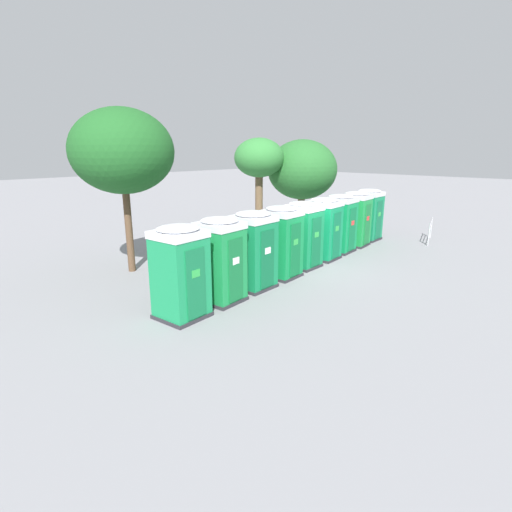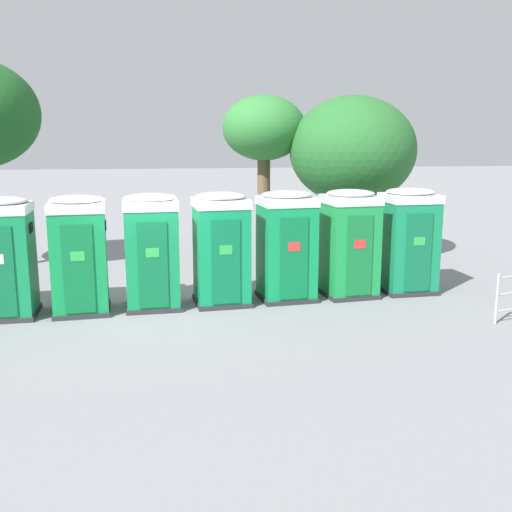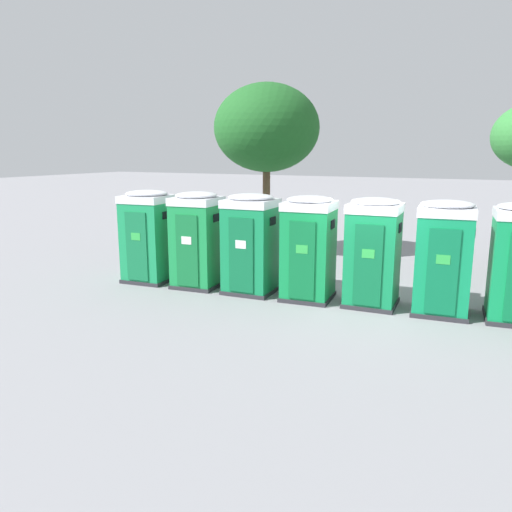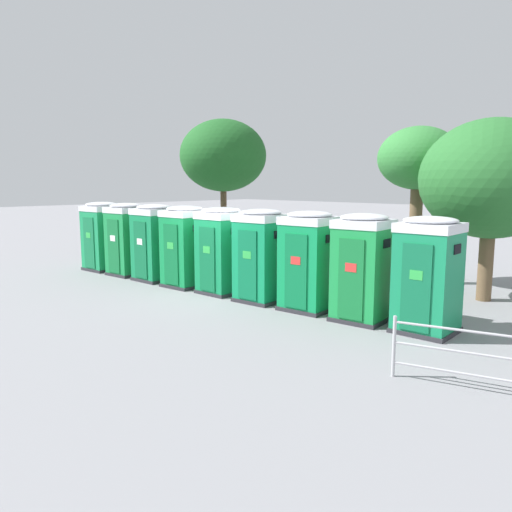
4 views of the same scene
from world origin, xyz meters
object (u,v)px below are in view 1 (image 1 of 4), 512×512
at_px(portapotty_4, 303,234).
at_px(portapotty_8, 368,214).
at_px(portapotty_3, 281,242).
at_px(portapotty_2, 253,250).
at_px(street_tree_0, 259,160).
at_px(portapotty_1, 221,260).
at_px(portapotty_7, 356,219).
at_px(portapotty_6, 340,223).
at_px(portapotty_0, 180,272).
at_px(portapotty_5, 324,228).
at_px(street_tree_2, 302,170).
at_px(event_barrier, 430,230).
at_px(street_tree_1, 122,152).

relative_size(portapotty_4, portapotty_8, 1.00).
relative_size(portapotty_3, portapotty_4, 1.00).
bearing_deg(portapotty_2, street_tree_0, 40.98).
relative_size(portapotty_1, portapotty_2, 1.00).
bearing_deg(portapotty_7, portapotty_6, -176.70).
bearing_deg(portapotty_6, portapotty_0, -175.59).
distance_m(portapotty_8, street_tree_0, 6.16).
xyz_separation_m(portapotty_2, portapotty_5, (4.60, 0.33, 0.00)).
bearing_deg(street_tree_2, portapotty_7, -107.72).
relative_size(portapotty_2, street_tree_0, 0.51).
bearing_deg(event_barrier, street_tree_1, 153.22).
xyz_separation_m(portapotty_6, portapotty_8, (3.06, 0.25, 0.00)).
xyz_separation_m(portapotty_5, portapotty_6, (1.53, 0.16, -0.00)).
height_order(portapotty_0, portapotty_1, same).
relative_size(portapotty_3, portapotty_5, 1.00).
distance_m(portapotty_2, street_tree_0, 8.91).
bearing_deg(portapotty_8, portapotty_5, -174.86).
relative_size(portapotty_2, portapotty_4, 1.00).
bearing_deg(portapotty_3, portapotty_0, -176.30).
bearing_deg(street_tree_1, portapotty_6, -27.81).
relative_size(portapotty_3, portapotty_8, 1.00).
bearing_deg(portapotty_3, portapotty_1, -176.41).
xyz_separation_m(portapotty_7, portapotty_8, (1.53, 0.16, -0.00)).
bearing_deg(portapotty_4, portapotty_0, -175.63).
bearing_deg(street_tree_2, portapotty_1, -155.37).
height_order(portapotty_0, portapotty_5, same).
height_order(portapotty_8, street_tree_1, street_tree_1).
bearing_deg(street_tree_2, portapotty_0, -157.77).
relative_size(portapotty_3, portapotty_7, 1.00).
height_order(street_tree_2, event_barrier, street_tree_2).
height_order(portapotty_0, portapotty_2, same).
relative_size(portapotty_1, portapotty_7, 1.00).
height_order(portapotty_2, street_tree_1, street_tree_1).
relative_size(portapotty_4, street_tree_2, 0.51).
xyz_separation_m(street_tree_2, event_barrier, (1.94, -6.46, -2.76)).
height_order(portapotty_4, event_barrier, portapotty_4).
distance_m(portapotty_8, street_tree_2, 4.46).
relative_size(portapotty_6, street_tree_0, 0.51).
relative_size(portapotty_4, portapotty_7, 1.00).
relative_size(portapotty_5, street_tree_2, 0.51).
distance_m(portapotty_0, street_tree_1, 5.88).
relative_size(portapotty_4, event_barrier, 1.29).
xyz_separation_m(portapotty_0, portapotty_6, (9.19, 0.71, -0.00)).
bearing_deg(street_tree_1, street_tree_0, 6.66).
relative_size(portapotty_4, portapotty_5, 1.00).
height_order(portapotty_1, street_tree_0, street_tree_0).
bearing_deg(portapotty_3, portapotty_7, 4.66).
distance_m(portapotty_7, street_tree_1, 10.66).
bearing_deg(portapotty_7, portapotty_4, -175.91).
height_order(portapotty_1, event_barrier, portapotty_1).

